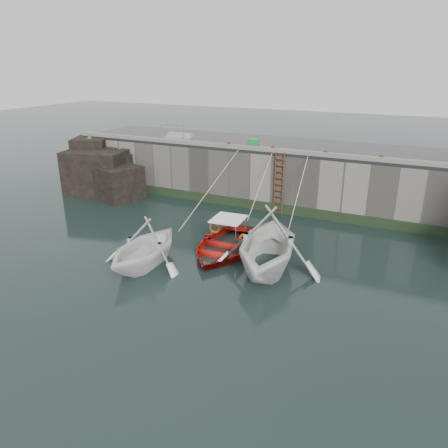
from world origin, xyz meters
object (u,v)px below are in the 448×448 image
at_px(boat_near_blue, 224,250).
at_px(bollard_a, 229,145).
at_px(bollard_c, 326,153).
at_px(boat_near_blacktrim, 267,268).
at_px(bollard_d, 381,158).
at_px(bollard_b, 273,149).
at_px(boat_near_white, 146,264).
at_px(fish_crate, 254,142).
at_px(ladder, 279,184).

bearing_deg(boat_near_blue, bollard_a, 109.49).
height_order(boat_near_blue, bollard_c, bollard_c).
height_order(boat_near_blacktrim, bollard_c, bollard_c).
bearing_deg(boat_near_blue, bollard_d, 44.64).
height_order(bollard_c, bollard_d, same).
height_order(boat_near_blue, bollard_a, bollard_a).
bearing_deg(bollard_c, boat_near_blacktrim, -93.58).
height_order(boat_near_blue, bollard_b, bollard_b).
bearing_deg(bollard_c, bollard_d, 0.00).
distance_m(boat_near_blacktrim, bollard_d, 8.06).
bearing_deg(boat_near_white, bollard_c, 58.82).
distance_m(boat_near_blacktrim, bollard_a, 8.87).
xyz_separation_m(fish_crate, bollard_b, (1.64, -1.39, -0.02)).
relative_size(boat_near_blacktrim, bollard_a, 18.52).
bearing_deg(bollard_b, bollard_d, 0.00).
bearing_deg(bollard_d, bollard_b, 180.00).
bearing_deg(bollard_a, boat_near_blacktrim, -54.49).
bearing_deg(bollard_c, fish_crate, 162.21).
bearing_deg(ladder, boat_near_white, -107.82).
distance_m(bollard_c, bollard_d, 2.60).
bearing_deg(boat_near_blue, ladder, 81.70).
xyz_separation_m(fish_crate, bollard_a, (-0.86, -1.39, -0.02)).
distance_m(boat_near_blacktrim, bollard_b, 7.81).
bearing_deg(boat_near_white, boat_near_blue, 47.66).
bearing_deg(bollard_b, boat_near_blue, -89.22).
bearing_deg(bollard_d, ladder, -176.00).
relative_size(boat_near_blue, boat_near_blacktrim, 0.90).
bearing_deg(bollard_a, fish_crate, 58.19).
height_order(boat_near_blacktrim, bollard_b, bollard_b).
bearing_deg(bollard_b, fish_crate, 139.63).
xyz_separation_m(bollard_b, bollard_d, (5.30, 0.00, 0.00)).
height_order(boat_near_white, boat_near_blue, boat_near_white).
bearing_deg(ladder, fish_crate, 141.06).
bearing_deg(boat_near_blacktrim, bollard_d, 53.25).
height_order(boat_near_white, boat_near_blacktrim, boat_near_blacktrim).
bearing_deg(ladder, bollard_c, 8.67).
xyz_separation_m(boat_near_white, fish_crate, (0.48, 9.88, 3.32)).
bearing_deg(bollard_b, bollard_c, 0.00).
bearing_deg(bollard_c, bollard_a, 180.00).
relative_size(boat_near_white, bollard_c, 14.83).
distance_m(boat_near_blue, bollard_c, 7.28).
relative_size(bollard_a, bollard_d, 1.00).
xyz_separation_m(boat_near_blue, bollard_d, (5.22, 5.93, 3.30)).
relative_size(boat_near_white, bollard_a, 14.83).
distance_m(boat_near_blacktrim, fish_crate, 9.58).
xyz_separation_m(bollard_a, bollard_b, (2.50, 0.00, 0.00)).
height_order(boat_near_blacktrim, bollard_d, bollard_d).
relative_size(boat_near_blacktrim, bollard_d, 18.52).
bearing_deg(fish_crate, ladder, -37.90).
bearing_deg(bollard_d, bollard_a, 180.00).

